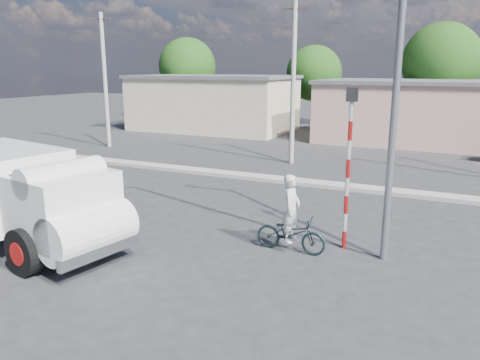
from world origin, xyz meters
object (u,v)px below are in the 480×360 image
at_px(traffic_pole, 349,156).
at_px(streetlight, 391,63).
at_px(bicycle, 291,234).
at_px(cyclist, 291,219).
at_px(truck, 26,195).

relative_size(traffic_pole, streetlight, 0.48).
distance_m(bicycle, cyclist, 0.41).
relative_size(cyclist, streetlight, 0.20).
bearing_deg(streetlight, truck, -159.77).
relative_size(bicycle, cyclist, 1.06).
xyz_separation_m(bicycle, streetlight, (2.20, 0.54, 4.45)).
bearing_deg(streetlight, traffic_pole, 162.27).
bearing_deg(cyclist, traffic_pole, -55.98).
height_order(truck, cyclist, truck).
bearing_deg(cyclist, truck, 112.43).
bearing_deg(traffic_pole, truck, -155.76).
bearing_deg(cyclist, streetlight, -75.91).
distance_m(bicycle, traffic_pole, 2.58).
relative_size(bicycle, streetlight, 0.21).
bearing_deg(traffic_pole, streetlight, -17.73).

